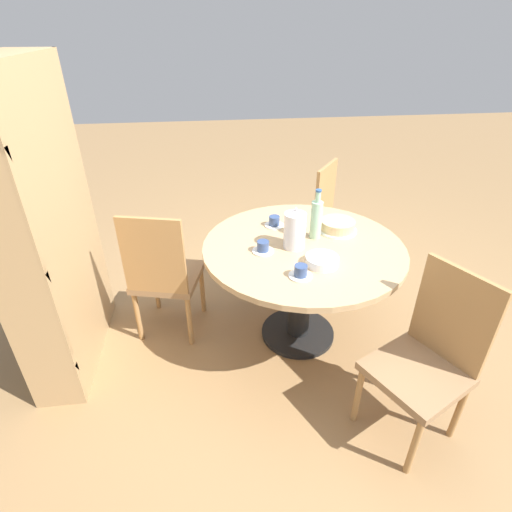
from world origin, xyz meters
TOP-DOWN VIEW (x-y plane):
  - ground_plane at (0.00, 0.00)m, footprint 14.00×14.00m
  - dining_table at (0.00, 0.00)m, footprint 1.26×1.26m
  - chair_a at (-0.78, -0.47)m, footprint 0.56×0.56m
  - chair_b at (0.77, -0.48)m, footprint 0.59×0.59m
  - chair_c at (0.15, 0.89)m, footprint 0.51×0.51m
  - bookshelf at (0.04, 1.47)m, footprint 0.94×0.28m
  - coffee_pot at (-0.01, 0.07)m, footprint 0.13×0.13m
  - water_bottle at (0.09, -0.09)m, footprint 0.07×0.07m
  - cake_main at (0.16, -0.26)m, footprint 0.25×0.25m
  - cup_a at (0.29, 0.14)m, footprint 0.13×0.13m
  - cup_b at (-0.34, 0.10)m, footprint 0.13×0.13m
  - cup_c at (-0.05, 0.26)m, footprint 0.13×0.13m
  - plate_stack at (-0.23, -0.05)m, footprint 0.19×0.19m

SIDE VIEW (x-z plane):
  - ground_plane at x=0.00m, z-range 0.00..0.00m
  - chair_a at x=-0.78m, z-range 0.01..0.97m
  - chair_b at x=0.77m, z-range 0.01..0.97m
  - chair_c at x=0.15m, z-range 0.01..0.97m
  - dining_table at x=0.00m, z-range 0.21..0.94m
  - plate_stack at x=-0.23m, z-range 0.73..0.78m
  - cup_a at x=0.29m, z-range 0.72..0.79m
  - cup_b at x=-0.34m, z-range 0.72..0.79m
  - cup_c at x=-0.05m, z-range 0.72..0.79m
  - cake_main at x=0.16m, z-range 0.73..0.80m
  - coffee_pot at x=-0.01m, z-range 0.72..0.98m
  - water_bottle at x=0.09m, z-range 0.70..1.02m
  - bookshelf at x=0.04m, z-range -0.02..1.78m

